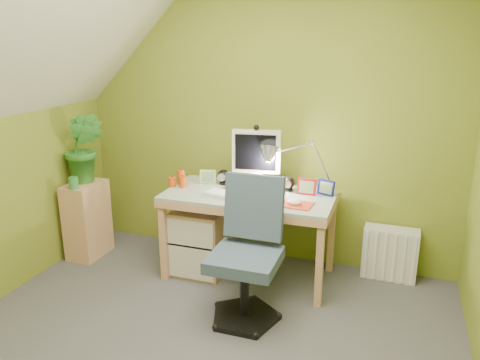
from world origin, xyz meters
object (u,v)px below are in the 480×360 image
(desk, at_px, (249,235))
(radiator, at_px, (390,253))
(side_ledge, at_px, (87,220))
(monitor, at_px, (256,154))
(desk_lamp, at_px, (314,155))
(potted_plant, at_px, (84,148))
(task_chair, at_px, (245,258))

(desk, bearing_deg, radiator, 16.61)
(desk, xyz_separation_m, side_ledge, (-1.44, -0.10, -0.02))
(monitor, bearing_deg, desk, -98.83)
(desk_lamp, distance_m, potted_plant, 1.90)
(monitor, relative_size, radiator, 1.29)
(monitor, distance_m, potted_plant, 1.46)
(potted_plant, bearing_deg, desk, 2.13)
(monitor, height_order, side_ledge, monitor)
(desk_lamp, height_order, task_chair, desk_lamp)
(desk_lamp, relative_size, radiator, 1.44)
(potted_plant, bearing_deg, monitor, 9.22)
(monitor, xyz_separation_m, potted_plant, (-1.44, -0.23, -0.00))
(monitor, relative_size, task_chair, 0.59)
(side_ledge, relative_size, radiator, 1.59)
(potted_plant, height_order, radiator, potted_plant)
(potted_plant, height_order, task_chair, potted_plant)
(monitor, bearing_deg, potted_plant, -179.60)
(monitor, xyz_separation_m, desk_lamp, (0.45, 0.00, 0.03))
(task_chair, height_order, radiator, task_chair)
(side_ledge, distance_m, potted_plant, 0.63)
(monitor, xyz_separation_m, radiator, (1.07, 0.14, -0.75))
(side_ledge, xyz_separation_m, potted_plant, (0.00, 0.05, 0.63))
(desk_lamp, relative_size, task_chair, 0.66)
(side_ledge, height_order, radiator, side_ledge)
(desk, distance_m, potted_plant, 1.56)
(monitor, bearing_deg, task_chair, -87.00)
(desk_lamp, bearing_deg, side_ledge, -159.23)
(desk_lamp, xyz_separation_m, radiator, (0.62, 0.14, -0.78))
(side_ledge, bearing_deg, desk, 4.11)
(task_chair, distance_m, radiator, 1.32)
(task_chair, bearing_deg, desk, 105.02)
(desk, xyz_separation_m, task_chair, (0.16, -0.61, 0.11))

